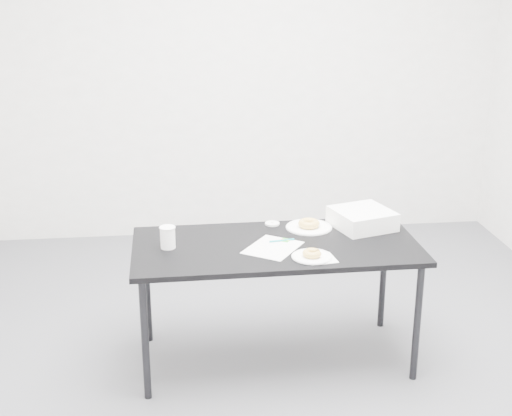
{
  "coord_description": "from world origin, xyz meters",
  "views": [
    {
      "loc": [
        -0.52,
        -3.45,
        2.06
      ],
      "look_at": [
        -0.12,
        0.02,
        0.87
      ],
      "focal_mm": 50.0,
      "sensor_mm": 36.0,
      "label": 1
    }
  ],
  "objects": [
    {
      "name": "logo_patch",
      "position": [
        0.03,
        0.02,
        0.68
      ],
      "size": [
        0.07,
        0.07,
        0.0
      ],
      "primitive_type": "cube",
      "rotation": [
        0.0,
        0.0,
        -0.6
      ],
      "color": "green",
      "rests_on": "scorecard"
    },
    {
      "name": "donut_far",
      "position": [
        0.19,
        0.2,
        0.71
      ],
      "size": [
        0.15,
        0.15,
        0.04
      ],
      "primitive_type": "torus",
      "rotation": [
        0.0,
        0.0,
        0.3
      ],
      "color": "gold",
      "rests_on": "plate_far"
    },
    {
      "name": "cup_lid",
      "position": [
        -0.0,
        0.28,
        0.69
      ],
      "size": [
        0.08,
        0.08,
        0.01
      ],
      "primitive_type": "cylinder",
      "color": "white",
      "rests_on": "table"
    },
    {
      "name": "pen",
      "position": [
        0.01,
        0.01,
        0.69
      ],
      "size": [
        0.14,
        0.03,
        0.01
      ],
      "primitive_type": "cylinder",
      "rotation": [
        0.0,
        1.57,
        0.15
      ],
      "color": "#0D8D97",
      "rests_on": "scorecard"
    },
    {
      "name": "napkin",
      "position": [
        0.17,
        -0.24,
        0.68
      ],
      "size": [
        0.16,
        0.16,
        0.0
      ],
      "primitive_type": "cube",
      "rotation": [
        0.0,
        0.0,
        0.13
      ],
      "color": "white",
      "rests_on": "table"
    },
    {
      "name": "scorecard",
      "position": [
        -0.05,
        -0.07,
        0.68
      ],
      "size": [
        0.35,
        0.37,
        0.0
      ],
      "primitive_type": "cube",
      "rotation": [
        0.0,
        0.0,
        -0.6
      ],
      "color": "white",
      "rests_on": "table"
    },
    {
      "name": "coffee_cup",
      "position": [
        -0.58,
        -0.01,
        0.74
      ],
      "size": [
        0.08,
        0.08,
        0.12
      ],
      "primitive_type": "cylinder",
      "color": "white",
      "rests_on": "table"
    },
    {
      "name": "plate_near",
      "position": [
        0.13,
        -0.22,
        0.69
      ],
      "size": [
        0.2,
        0.2,
        0.01
      ],
      "primitive_type": "cylinder",
      "color": "white",
      "rests_on": "napkin"
    },
    {
      "name": "plate_far",
      "position": [
        0.19,
        0.2,
        0.68
      ],
      "size": [
        0.26,
        0.26,
        0.01
      ],
      "primitive_type": "cylinder",
      "color": "white",
      "rests_on": "table"
    },
    {
      "name": "floor",
      "position": [
        0.0,
        0.0,
        0.0
      ],
      "size": [
        4.0,
        4.0,
        0.0
      ],
      "primitive_type": "plane",
      "color": "#4C4D51",
      "rests_on": "ground"
    },
    {
      "name": "bakery_box",
      "position": [
        0.49,
        0.18,
        0.73
      ],
      "size": [
        0.37,
        0.37,
        0.1
      ],
      "primitive_type": "cube",
      "rotation": [
        0.0,
        0.0,
        0.3
      ],
      "color": "white",
      "rests_on": "table"
    },
    {
      "name": "table",
      "position": [
        -0.02,
        -0.02,
        0.63
      ],
      "size": [
        1.5,
        0.72,
        0.68
      ],
      "rotation": [
        0.0,
        0.0,
        0.01
      ],
      "color": "black",
      "rests_on": "floor"
    },
    {
      "name": "donut_near",
      "position": [
        0.13,
        -0.22,
        0.7
      ],
      "size": [
        0.1,
        0.1,
        0.03
      ],
      "primitive_type": "torus",
      "rotation": [
        0.0,
        0.0,
        -0.01
      ],
      "color": "gold",
      "rests_on": "plate_near"
    },
    {
      "name": "wall_back",
      "position": [
        0.0,
        2.0,
        1.35
      ],
      "size": [
        4.0,
        0.02,
        2.7
      ],
      "primitive_type": "cube",
      "color": "white",
      "rests_on": "floor"
    }
  ]
}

